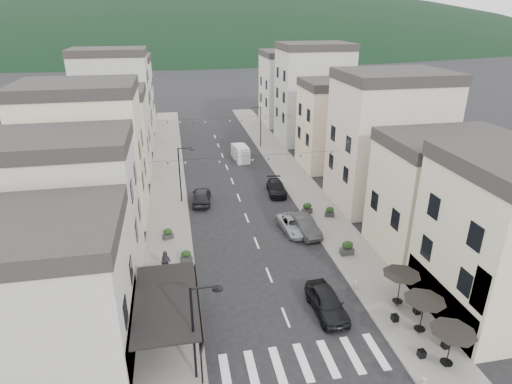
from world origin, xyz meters
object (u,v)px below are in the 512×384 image
(parked_car_d, at_px, (276,188))
(parked_car_a, at_px, (327,302))
(parked_car_b, at_px, (304,225))
(pedestrian_b, at_px, (166,262))
(delivery_van, at_px, (241,153))
(parked_car_c, at_px, (293,225))
(pedestrian_a, at_px, (166,263))
(parked_car_e, at_px, (201,196))

(parked_car_d, bearing_deg, parked_car_a, -88.72)
(parked_car_b, xyz_separation_m, parked_car_d, (-0.34, 9.40, -0.10))
(pedestrian_b, bearing_deg, delivery_van, 85.54)
(parked_car_b, height_order, parked_car_d, parked_car_b)
(parked_car_b, distance_m, parked_car_c, 1.02)
(parked_car_a, xyz_separation_m, parked_car_c, (0.93, 11.50, -0.15))
(parked_car_c, bearing_deg, parked_car_b, -35.61)
(pedestrian_a, bearing_deg, parked_car_b, 30.90)
(parked_car_d, bearing_deg, pedestrian_b, -125.96)
(parked_car_b, height_order, parked_car_e, parked_car_e)
(parked_car_b, xyz_separation_m, parked_car_e, (-8.64, 8.45, 0.03))
(parked_car_e, relative_size, pedestrian_a, 2.33)
(parked_car_b, relative_size, parked_car_c, 1.00)
(parked_car_b, bearing_deg, pedestrian_b, -169.00)
(parked_car_a, bearing_deg, parked_car_e, 107.27)
(parked_car_c, relative_size, parked_car_e, 0.99)
(parked_car_e, bearing_deg, parked_car_c, 140.71)
(parked_car_b, height_order, pedestrian_a, pedestrian_a)
(parked_car_b, distance_m, pedestrian_a, 13.10)
(delivery_van, relative_size, pedestrian_a, 2.22)
(parked_car_e, relative_size, pedestrian_b, 2.85)
(parked_car_b, relative_size, pedestrian_a, 2.32)
(parked_car_c, height_order, parked_car_d, parked_car_d)
(parked_car_c, xyz_separation_m, pedestrian_a, (-11.40, -5.10, 0.47))
(parked_car_d, height_order, delivery_van, delivery_van)
(delivery_van, height_order, pedestrian_a, pedestrian_a)
(parked_car_b, bearing_deg, parked_car_c, 141.47)
(pedestrian_b, bearing_deg, parked_car_b, 35.28)
(parked_car_d, distance_m, pedestrian_a, 18.38)
(delivery_van, bearing_deg, parked_car_b, -88.05)
(parked_car_d, bearing_deg, parked_car_b, -82.54)
(parked_car_c, distance_m, parked_car_e, 11.10)
(parked_car_e, relative_size, delivery_van, 1.05)
(parked_car_d, relative_size, pedestrian_a, 2.30)
(parked_car_a, relative_size, pedestrian_a, 2.33)
(parked_car_a, distance_m, parked_car_e, 20.60)
(delivery_van, bearing_deg, pedestrian_b, -115.33)
(parked_car_a, distance_m, pedestrian_a, 12.27)
(delivery_van, bearing_deg, pedestrian_a, -115.02)
(pedestrian_a, xyz_separation_m, pedestrian_b, (-0.00, 0.43, -0.18))
(parked_car_a, height_order, parked_car_b, parked_car_a)
(parked_car_a, bearing_deg, pedestrian_b, 144.77)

